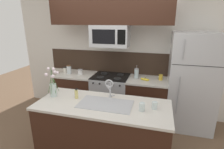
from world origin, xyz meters
TOP-DOWN VIEW (x-y plane):
  - ground_plane at (0.00, 0.00)m, footprint 10.00×10.00m
  - rear_partition at (0.30, 1.28)m, footprint 5.20×0.10m
  - splash_band at (0.00, 1.22)m, footprint 3.13×0.01m
  - back_counter_left at (-0.78, 0.90)m, footprint 0.82×0.65m
  - back_counter_right at (0.77, 0.90)m, footprint 0.81×0.65m
  - stove_range at (0.00, 0.90)m, footprint 0.76×0.64m
  - microwave at (0.00, 0.88)m, footprint 0.74×0.40m
  - upper_cabinet_band at (-0.00, 0.85)m, footprint 2.33×0.34m
  - refrigerator at (1.59, 0.92)m, footprint 0.85×0.74m
  - storage_jar_tall at (-1.07, 0.91)m, footprint 0.09×0.09m
  - storage_jar_medium at (-0.95, 0.87)m, footprint 0.10×0.10m
  - storage_jar_short at (-0.69, 0.88)m, footprint 0.11×0.11m
  - banana_bunch at (0.72, 0.84)m, footprint 0.19×0.12m
  - french_press at (0.54, 0.96)m, footprint 0.09×0.09m
  - coffee_tin at (1.02, 0.95)m, footprint 0.08×0.08m
  - island_counter at (0.23, -0.35)m, footprint 1.91×0.79m
  - kitchen_sink at (0.27, -0.35)m, footprint 0.76×0.42m
  - sink_faucet at (0.28, -0.14)m, footprint 0.14×0.14m
  - dish_soap_bottle at (-0.21, -0.27)m, footprint 0.06×0.05m
  - drinking_glass at (0.79, -0.40)m, footprint 0.08×0.08m
  - spare_glass at (0.95, -0.30)m, footprint 0.07×0.07m
  - flower_vase at (-0.58, -0.29)m, footprint 0.17×0.21m

SIDE VIEW (x-z plane):
  - ground_plane at x=0.00m, z-range 0.00..0.00m
  - island_counter at x=0.23m, z-range 0.00..0.91m
  - back_counter_left at x=-0.78m, z-range 0.00..0.91m
  - back_counter_right at x=0.77m, z-range 0.00..0.91m
  - stove_range at x=0.00m, z-range 0.00..0.93m
  - kitchen_sink at x=0.27m, z-range 0.76..0.92m
  - refrigerator at x=1.59m, z-range 0.00..1.85m
  - banana_bunch at x=0.72m, z-range 0.90..0.97m
  - spare_glass at x=0.95m, z-range 0.91..1.01m
  - coffee_tin at x=1.02m, z-range 0.91..1.02m
  - storage_jar_short at x=-0.69m, z-range 0.91..1.02m
  - drinking_glass at x=0.79m, z-range 0.91..1.02m
  - storage_jar_tall at x=-1.07m, z-range 0.91..1.04m
  - dish_soap_bottle at x=-0.21m, z-range 0.90..1.06m
  - storage_jar_medium at x=-0.95m, z-range 0.91..1.10m
  - french_press at x=0.54m, z-range 0.88..1.14m
  - flower_vase at x=-0.58m, z-range 0.83..1.32m
  - sink_faucet at x=0.28m, z-range 0.95..1.26m
  - splash_band at x=0.00m, z-range 0.91..1.39m
  - rear_partition at x=0.30m, z-range 0.00..2.60m
  - microwave at x=0.00m, z-range 1.55..1.96m
  - upper_cabinet_band at x=0.00m, z-range 1.96..2.56m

